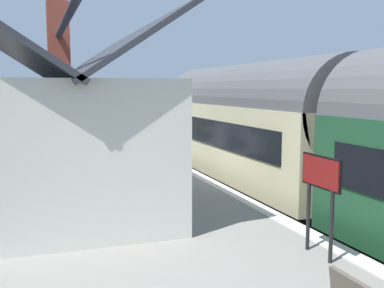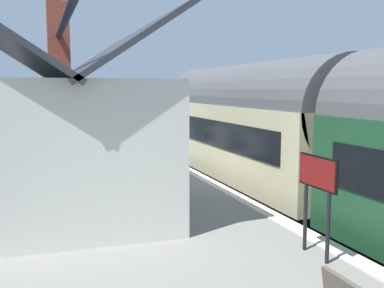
# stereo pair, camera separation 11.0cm
# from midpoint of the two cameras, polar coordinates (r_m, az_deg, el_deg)

# --- Properties ---
(ground_plane) EXTENTS (160.00, 160.00, 0.00)m
(ground_plane) POSITION_cam_midpoint_polar(r_m,az_deg,el_deg) (13.55, 6.95, -8.14)
(ground_plane) COLOR #383330
(platform) EXTENTS (32.00, 6.01, 0.94)m
(platform) POSITION_cam_midpoint_polar(r_m,az_deg,el_deg) (12.28, -10.26, -7.52)
(platform) COLOR gray
(platform) RESTS_ON ground
(platform_edge_coping) EXTENTS (32.00, 0.36, 0.02)m
(platform_edge_coping) POSITION_cam_midpoint_polar(r_m,az_deg,el_deg) (12.87, 2.26, -4.57)
(platform_edge_coping) COLOR beige
(platform_edge_coping) RESTS_ON platform
(rail_near) EXTENTS (52.00, 0.08, 0.14)m
(rail_near) POSITION_cam_midpoint_polar(r_m,az_deg,el_deg) (14.29, 12.87, -7.18)
(rail_near) COLOR gray
(rail_near) RESTS_ON ground
(rail_far) EXTENTS (52.00, 0.08, 0.14)m
(rail_far) POSITION_cam_midpoint_polar(r_m,az_deg,el_deg) (13.61, 7.65, -7.78)
(rail_far) COLOR gray
(rail_far) RESTS_ON ground
(station_building) EXTENTS (8.26, 3.90, 5.19)m
(station_building) POSITION_cam_midpoint_polar(r_m,az_deg,el_deg) (11.22, -15.29, 1.15)
(station_building) COLOR silver
(station_building) RESTS_ON platform
(bench_platform_end) EXTENTS (1.42, 0.50, 0.88)m
(bench_platform_end) POSITION_cam_midpoint_polar(r_m,az_deg,el_deg) (21.55, -12.04, 1.20)
(bench_platform_end) COLOR brown
(bench_platform_end) RESTS_ON platform
(bench_mid_platform) EXTENTS (1.41, 0.48, 0.88)m
(bench_mid_platform) POSITION_cam_midpoint_polar(r_m,az_deg,el_deg) (18.13, -11.19, 0.16)
(bench_mid_platform) COLOR brown
(bench_mid_platform) RESTS_ON platform
(planter_corner_building) EXTENTS (0.68, 0.68, 0.91)m
(planter_corner_building) POSITION_cam_midpoint_polar(r_m,az_deg,el_deg) (16.58, -14.74, -0.47)
(planter_corner_building) COLOR black
(planter_corner_building) RESTS_ON platform
(planter_under_sign) EXTENTS (0.98, 0.32, 0.61)m
(planter_under_sign) POSITION_cam_midpoint_polar(r_m,az_deg,el_deg) (23.24, -12.85, 1.13)
(planter_under_sign) COLOR teal
(planter_under_sign) RESTS_ON platform
(planter_by_door) EXTENTS (0.47, 0.47, 0.83)m
(planter_by_door) POSITION_cam_midpoint_polar(r_m,az_deg,el_deg) (20.17, -9.68, 0.85)
(planter_by_door) COLOR gray
(planter_by_door) RESTS_ON platform
(planter_edge_far) EXTENTS (0.74, 0.32, 0.63)m
(planter_edge_far) POSITION_cam_midpoint_polar(r_m,az_deg,el_deg) (22.58, -18.95, 0.79)
(planter_edge_far) COLOR teal
(planter_edge_far) RESTS_ON platform
(station_sign_board) EXTENTS (0.96, 0.06, 1.57)m
(station_sign_board) POSITION_cam_midpoint_polar(r_m,az_deg,el_deg) (7.21, 15.84, -4.44)
(station_sign_board) COLOR black
(station_sign_board) RESTS_ON platform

